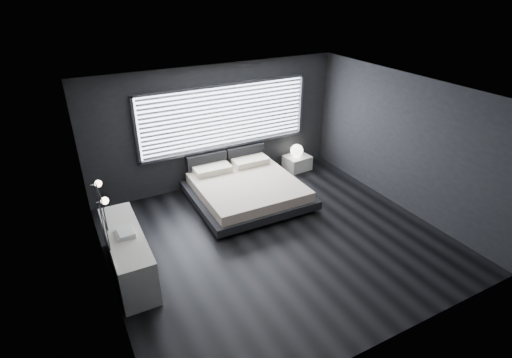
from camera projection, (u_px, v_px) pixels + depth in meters
room at (279, 173)px, 6.97m from camera, size 6.04×6.00×2.80m
window at (226, 117)px, 9.08m from camera, size 4.14×0.09×1.52m
headboard at (226, 160)px, 9.49m from camera, size 1.96×0.16×0.52m
sconce_near at (105, 201)px, 5.72m from camera, size 0.18×0.11×0.11m
sconce_far at (98, 184)px, 6.19m from camera, size 0.18×0.11×0.11m
wall_art_upper at (102, 207)px, 5.09m from camera, size 0.01×0.48×0.48m
wall_art_lower at (105, 227)px, 5.50m from camera, size 0.01×0.48×0.48m
bed at (247, 189)px, 8.78m from camera, size 2.40×2.29×0.61m
nightstand at (297, 163)px, 10.28m from camera, size 0.66×0.56×0.36m
orb_lamp at (297, 151)px, 10.11m from camera, size 0.33×0.33×0.33m
dresser at (128, 253)px, 6.57m from camera, size 0.58×1.99×0.79m
book_stack at (125, 233)px, 6.35m from camera, size 0.30×0.39×0.08m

